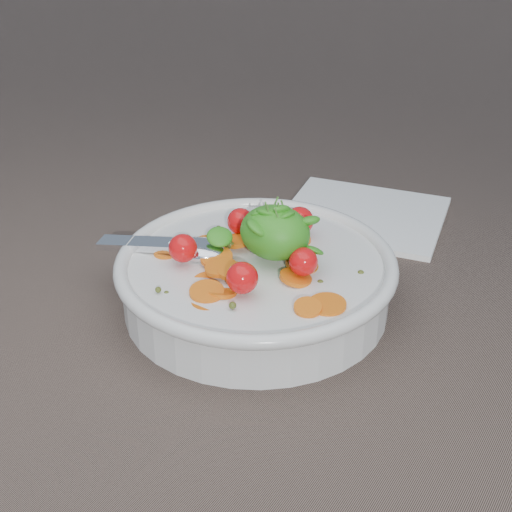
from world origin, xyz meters
The scene contains 3 objects.
ground centered at (0.00, 0.00, 0.00)m, with size 6.00×6.00×0.00m, color brown.
bowl centered at (0.02, 0.01, 0.03)m, with size 0.26×0.24×0.10m.
napkin centered at (0.03, 0.21, 0.00)m, with size 0.17×0.15×0.01m, color white.
Camera 1 is at (0.29, -0.44, 0.35)m, focal length 50.00 mm.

